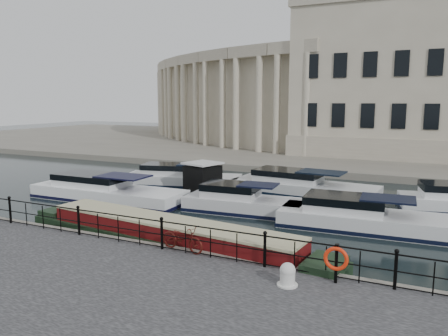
% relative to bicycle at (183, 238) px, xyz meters
% --- Properties ---
extents(ground_plane, '(160.00, 160.00, 0.00)m').
position_rel_bicycle_xyz_m(ground_plane, '(-0.79, 2.10, -1.03)').
color(ground_plane, black).
rests_on(ground_plane, ground).
extents(far_bank, '(120.00, 42.00, 0.55)m').
position_rel_bicycle_xyz_m(far_bank, '(-0.79, 41.10, -0.76)').
color(far_bank, '#6B665B').
rests_on(far_bank, ground_plane).
extents(railing, '(24.14, 0.14, 1.22)m').
position_rel_bicycle_xyz_m(railing, '(-0.79, -0.15, 0.17)').
color(railing, black).
rests_on(railing, near_quay).
extents(civic_building, '(53.55, 31.84, 16.85)m').
position_rel_bicycle_xyz_m(civic_building, '(-1.79, 36.81, 6.00)').
color(civic_building, '#ADA38C').
rests_on(civic_building, far_bank).
extents(bicycle, '(1.93, 0.94, 0.97)m').
position_rel_bicycle_xyz_m(bicycle, '(0.00, 0.00, 0.00)').
color(bicycle, '#49120D').
rests_on(bicycle, near_quay).
extents(mooring_bollard, '(0.62, 0.62, 0.70)m').
position_rel_bicycle_xyz_m(mooring_bollard, '(4.32, -1.23, -0.16)').
color(mooring_bollard, silver).
rests_on(mooring_bollard, near_quay).
extents(life_ring_post, '(0.74, 0.20, 1.21)m').
position_rel_bicycle_xyz_m(life_ring_post, '(5.57, -0.49, 0.27)').
color(life_ring_post, black).
rests_on(life_ring_post, near_quay).
extents(narrowboat, '(14.61, 3.45, 1.53)m').
position_rel_bicycle_xyz_m(narrowboat, '(-1.52, 1.37, -0.67)').
color(narrowboat, black).
rests_on(narrowboat, ground_plane).
extents(harbour_hut, '(3.17, 2.87, 2.16)m').
position_rel_bicycle_xyz_m(harbour_hut, '(-4.93, 10.72, -0.08)').
color(harbour_hut, '#6B665B').
rests_on(harbour_hut, ground_plane).
extents(cabin_cruisers, '(27.88, 9.76, 1.99)m').
position_rel_bicycle_xyz_m(cabin_cruisers, '(-1.16, 10.28, -0.67)').
color(cabin_cruisers, white).
rests_on(cabin_cruisers, ground_plane).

